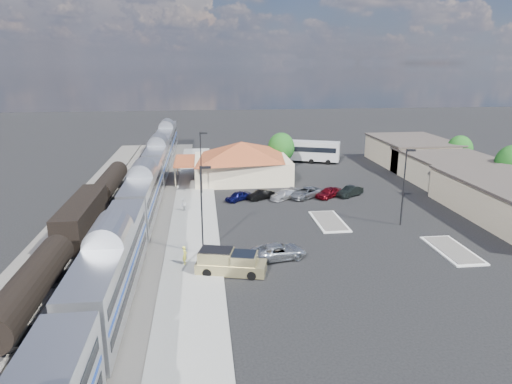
{
  "coord_description": "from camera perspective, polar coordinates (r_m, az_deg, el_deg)",
  "views": [
    {
      "loc": [
        -10.74,
        -47.99,
        18.24
      ],
      "look_at": [
        -4.28,
        6.27,
        2.8
      ],
      "focal_mm": 32.0,
      "sensor_mm": 36.0,
      "label": 1
    }
  ],
  "objects": [
    {
      "name": "pickup_truck",
      "position": [
        41.38,
        -3.11,
        -8.84
      ],
      "size": [
        6.59,
        3.74,
        2.15
      ],
      "rotation": [
        0.0,
        0.0,
        1.32
      ],
      "color": "tan",
      "rests_on": "ground"
    },
    {
      "name": "parked_car_e",
      "position": [
        64.91,
        9.07,
        -0.06
      ],
      "size": [
        4.56,
        4.03,
        1.49
      ],
      "primitive_type": "imported",
      "rotation": [
        0.0,
        0.0,
        -0.93
      ],
      "color": "maroon",
      "rests_on": "ground"
    },
    {
      "name": "person_b",
      "position": [
        58.48,
        -9.06,
        -1.61
      ],
      "size": [
        0.84,
        0.93,
        1.57
      ],
      "primitive_type": "imported",
      "rotation": [
        0.0,
        0.0,
        -1.18
      ],
      "color": "silver",
      "rests_on": "platform"
    },
    {
      "name": "suv",
      "position": [
        44.4,
        2.83,
        -7.43
      ],
      "size": [
        5.84,
        3.47,
        1.52
      ],
      "primitive_type": "imported",
      "rotation": [
        0.0,
        0.0,
        1.75
      ],
      "color": "#ADB1B5",
      "rests_on": "ground"
    },
    {
      "name": "buildings_east",
      "position": [
        75.06,
        24.5,
        2.06
      ],
      "size": [
        14.4,
        51.4,
        4.8
      ],
      "color": "#C6B28C",
      "rests_on": "ground"
    },
    {
      "name": "parked_car_c",
      "position": [
        63.51,
        3.5,
        -0.33
      ],
      "size": [
        4.73,
        4.12,
        1.31
      ],
      "primitive_type": "imported",
      "rotation": [
        0.0,
        0.0,
        -0.95
      ],
      "color": "silver",
      "rests_on": "ground"
    },
    {
      "name": "parked_car_d",
      "position": [
        64.4,
        6.26,
        -0.08
      ],
      "size": [
        5.79,
        5.08,
        1.48
      ],
      "primitive_type": "imported",
      "rotation": [
        0.0,
        0.0,
        -0.96
      ],
      "color": "gray",
      "rests_on": "ground"
    },
    {
      "name": "person_a",
      "position": [
        43.33,
        -8.89,
        -7.78
      ],
      "size": [
        0.53,
        0.71,
        1.77
      ],
      "primitive_type": "imported",
      "rotation": [
        0.0,
        0.0,
        1.39
      ],
      "color": "gold",
      "rests_on": "platform"
    },
    {
      "name": "platform",
      "position": [
        56.98,
        -7.71,
        -2.95
      ],
      "size": [
        5.5,
        92.0,
        0.18
      ],
      "primitive_type": "cube",
      "color": "gray",
      "rests_on": "ground"
    },
    {
      "name": "parked_car_a",
      "position": [
        62.72,
        -2.27,
        -0.52
      ],
      "size": [
        4.02,
        3.52,
        1.31
      ],
      "primitive_type": "imported",
      "rotation": [
        0.0,
        0.0,
        -0.94
      ],
      "color": "#0D0E44",
      "rests_on": "ground"
    },
    {
      "name": "parked_car_f",
      "position": [
        66.12,
        11.67,
        0.08
      ],
      "size": [
        4.47,
        3.73,
        1.44
      ],
      "primitive_type": "imported",
      "rotation": [
        0.0,
        0.0,
        -0.97
      ],
      "color": "black",
      "rests_on": "ground"
    },
    {
      "name": "lamp_plat_s",
      "position": [
        43.93,
        -6.71,
        -1.41
      ],
      "size": [
        1.08,
        0.25,
        9.0
      ],
      "color": "black",
      "rests_on": "ground"
    },
    {
      "name": "ground",
      "position": [
        52.45,
        5.48,
        -4.65
      ],
      "size": [
        280.0,
        280.0,
        0.0
      ],
      "primitive_type": "plane",
      "color": "black",
      "rests_on": "ground"
    },
    {
      "name": "lamp_lot",
      "position": [
        54.69,
        18.11,
        1.34
      ],
      "size": [
        1.08,
        0.25,
        9.0
      ],
      "color": "black",
      "rests_on": "ground"
    },
    {
      "name": "passenger_train",
      "position": [
        57.06,
        -13.84,
        -0.32
      ],
      "size": [
        3.0,
        104.0,
        5.55
      ],
      "color": "silver",
      "rests_on": "ground"
    },
    {
      "name": "lamp_plat_n",
      "position": [
        65.28,
        -6.82,
        4.27
      ],
      "size": [
        1.08,
        0.25,
        9.0
      ],
      "color": "black",
      "rests_on": "ground"
    },
    {
      "name": "tree_depot",
      "position": [
        80.46,
        3.16,
        5.58
      ],
      "size": [
        4.71,
        4.71,
        6.63
      ],
      "color": "#382314",
      "rests_on": "ground"
    },
    {
      "name": "parked_car_b",
      "position": [
        63.32,
        0.6,
        -0.34
      ],
      "size": [
        4.15,
        3.25,
        1.32
      ],
      "primitive_type": "imported",
      "rotation": [
        0.0,
        0.0,
        -1.03
      ],
      "color": "black",
      "rests_on": "ground"
    },
    {
      "name": "railbed",
      "position": [
        59.76,
        -16.36,
        -2.6
      ],
      "size": [
        16.0,
        100.0,
        0.12
      ],
      "primitive_type": "cube",
      "color": "#4C4944",
      "rests_on": "ground"
    },
    {
      "name": "freight_cars",
      "position": [
        53.35,
        -20.86,
        -3.1
      ],
      "size": [
        2.8,
        46.0,
        4.0
      ],
      "color": "black",
      "rests_on": "ground"
    },
    {
      "name": "coach_bus",
      "position": [
        87.71,
        6.26,
        5.23
      ],
      "size": [
        12.71,
        7.05,
        4.03
      ],
      "rotation": [
        0.0,
        0.0,
        1.2
      ],
      "color": "white",
      "rests_on": "ground"
    },
    {
      "name": "station_depot",
      "position": [
        73.82,
        -1.85,
        3.96
      ],
      "size": [
        18.35,
        12.24,
        6.2
      ],
      "color": "beige",
      "rests_on": "ground"
    },
    {
      "name": "tree_east_c",
      "position": [
        87.67,
        24.11,
        4.9
      ],
      "size": [
        4.41,
        4.41,
        6.21
      ],
      "color": "#382314",
      "rests_on": "ground"
    },
    {
      "name": "traffic_island_south",
      "position": [
        55.19,
        9.11,
        -3.62
      ],
      "size": [
        3.3,
        7.5,
        0.21
      ],
      "color": "silver",
      "rests_on": "ground"
    },
    {
      "name": "traffic_island_north",
      "position": [
        50.4,
        23.34,
        -6.68
      ],
      "size": [
        3.3,
        7.5,
        0.21
      ],
      "color": "silver",
      "rests_on": "ground"
    }
  ]
}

